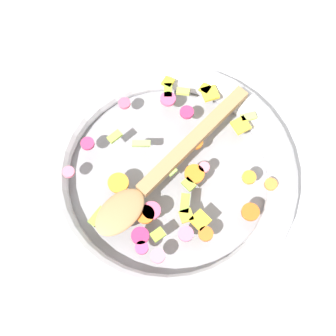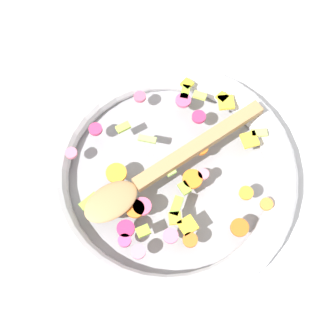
% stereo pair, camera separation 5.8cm
% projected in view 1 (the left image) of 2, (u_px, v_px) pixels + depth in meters
% --- Properties ---
extents(ground_plane, '(4.00, 4.00, 0.00)m').
position_uv_depth(ground_plane, '(168.00, 179.00, 0.80)').
color(ground_plane, silver).
extents(skillet, '(0.43, 0.43, 0.05)m').
position_uv_depth(skillet, '(168.00, 174.00, 0.78)').
color(skillet, gray).
rests_on(skillet, ground_plane).
extents(chopped_vegetables, '(0.34, 0.33, 0.01)m').
position_uv_depth(chopped_vegetables, '(175.00, 172.00, 0.75)').
color(chopped_vegetables, orange).
rests_on(chopped_vegetables, skillet).
extents(wooden_spoon, '(0.26, 0.27, 0.01)m').
position_uv_depth(wooden_spoon, '(160.00, 173.00, 0.73)').
color(wooden_spoon, '#A87F51').
rests_on(wooden_spoon, chopped_vegetables).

